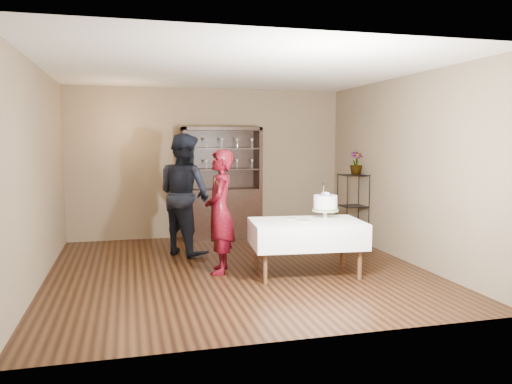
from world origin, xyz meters
TOP-DOWN VIEW (x-y plane):
  - floor at (0.00, 0.00)m, footprint 5.00×5.00m
  - ceiling at (0.00, 0.00)m, footprint 5.00×5.00m
  - back_wall at (0.00, 2.50)m, footprint 5.00×0.02m
  - wall_left at (-2.50, 0.00)m, footprint 0.02×5.00m
  - wall_right at (2.50, 0.00)m, footprint 0.02×5.00m
  - china_hutch at (0.20, 2.25)m, footprint 1.40×0.48m
  - plant_etagere at (2.28, 1.20)m, footprint 0.42×0.42m
  - cake_table at (0.82, -0.48)m, footprint 1.52×1.02m
  - woman at (-0.26, -0.09)m, footprint 0.52×0.68m
  - man at (-0.59, 1.16)m, footprint 1.11×1.15m
  - cake at (1.14, -0.33)m, footprint 0.36×0.36m
  - plate_near at (0.76, -0.52)m, footprint 0.21×0.21m
  - plate_far at (0.66, -0.29)m, footprint 0.19×0.19m
  - potted_plant at (2.32, 1.19)m, footprint 0.22×0.22m

SIDE VIEW (x-z plane):
  - floor at x=0.00m, z-range 0.00..0.00m
  - cake_table at x=0.82m, z-range 0.19..0.91m
  - plant_etagere at x=2.28m, z-range 0.05..1.25m
  - china_hutch at x=0.20m, z-range -0.34..1.66m
  - plate_near at x=0.76m, z-range 0.72..0.73m
  - plate_far at x=0.66m, z-range 0.72..0.73m
  - woman at x=-0.26m, z-range 0.00..1.65m
  - cake at x=1.14m, z-range 0.67..1.16m
  - man at x=-0.59m, z-range 0.00..1.88m
  - back_wall at x=0.00m, z-range 0.00..2.70m
  - wall_left at x=-2.50m, z-range 0.00..2.70m
  - wall_right at x=2.50m, z-range 0.00..2.70m
  - potted_plant at x=2.32m, z-range 1.19..1.57m
  - ceiling at x=0.00m, z-range 2.70..2.70m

